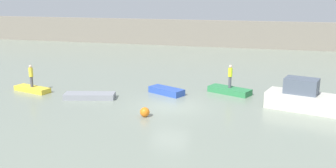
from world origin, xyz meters
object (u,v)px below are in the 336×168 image
object	(u,v)px
motorboat	(311,100)
rowboat_blue	(166,91)
person_hiviz_shirt	(230,75)
mooring_buoy	(145,112)
rowboat_yellow	(32,89)
person_yellow_shirt	(31,75)
rowboat_green	(230,91)
rowboat_grey	(90,96)

from	to	relation	value
motorboat	rowboat_blue	xyz separation A→B (m)	(-10.09, 1.54, -0.50)
person_hiviz_shirt	mooring_buoy	xyz separation A→B (m)	(-4.47, -6.89, -1.13)
rowboat_yellow	mooring_buoy	world-z (taller)	mooring_buoy
rowboat_yellow	person_yellow_shirt	bearing A→B (deg)	-164.97
person_yellow_shirt	rowboat_green	bearing A→B (deg)	12.86
rowboat_yellow	person_hiviz_shirt	bearing A→B (deg)	27.89
rowboat_grey	person_yellow_shirt	bearing A→B (deg)	158.65
rowboat_green	rowboat_grey	bearing A→B (deg)	-133.80
rowboat_yellow	rowboat_blue	distance (m)	10.40
rowboat_blue	person_hiviz_shirt	bearing A→B (deg)	43.07
person_yellow_shirt	rowboat_yellow	bearing A→B (deg)	0.00
motorboat	rowboat_green	bearing A→B (deg)	152.00
rowboat_grey	person_hiviz_shirt	bearing A→B (deg)	8.83
motorboat	person_hiviz_shirt	xyz separation A→B (m)	(-5.51, 2.93, 0.69)
person_hiviz_shirt	person_yellow_shirt	bearing A→B (deg)	-167.14
rowboat_yellow	person_hiviz_shirt	distance (m)	15.23
motorboat	rowboat_blue	distance (m)	10.22
motorboat	person_hiviz_shirt	distance (m)	6.28
mooring_buoy	person_hiviz_shirt	bearing A→B (deg)	57.02
rowboat_green	mooring_buoy	size ratio (longest dim) A/B	5.39
rowboat_blue	rowboat_green	distance (m)	4.79
rowboat_yellow	person_yellow_shirt	size ratio (longest dim) A/B	1.81
rowboat_blue	person_hiviz_shirt	xyz separation A→B (m)	(4.58, 1.40, 1.19)
mooring_buoy	rowboat_grey	bearing A→B (deg)	151.04
motorboat	rowboat_yellow	distance (m)	20.32
rowboat_yellow	rowboat_blue	size ratio (longest dim) A/B	1.12
person_hiviz_shirt	motorboat	bearing A→B (deg)	-28.00
rowboat_blue	rowboat_grey	bearing A→B (deg)	-126.09
rowboat_grey	mooring_buoy	xyz separation A→B (m)	(5.14, -2.84, 0.10)
motorboat	rowboat_green	distance (m)	6.27
motorboat	rowboat_green	size ratio (longest dim) A/B	1.91
motorboat	rowboat_grey	xyz separation A→B (m)	(-15.12, -1.11, -0.54)
rowboat_green	mooring_buoy	bearing A→B (deg)	-99.61
person_yellow_shirt	mooring_buoy	xyz separation A→B (m)	(10.32, -3.51, -1.02)
rowboat_grey	rowboat_blue	bearing A→B (deg)	13.79
rowboat_blue	rowboat_green	size ratio (longest dim) A/B	0.86
rowboat_grey	rowboat_blue	xyz separation A→B (m)	(5.03, 2.65, 0.04)
rowboat_green	person_hiviz_shirt	xyz separation A→B (m)	(0.00, 0.00, 1.21)
rowboat_green	person_yellow_shirt	distance (m)	15.21
person_yellow_shirt	mooring_buoy	size ratio (longest dim) A/B	2.87
rowboat_grey	rowboat_blue	world-z (taller)	rowboat_blue
rowboat_yellow	mooring_buoy	size ratio (longest dim) A/B	5.17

